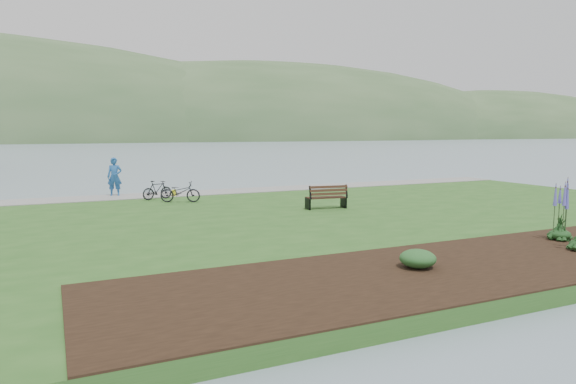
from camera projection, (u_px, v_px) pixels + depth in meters
name	position (u px, v px, depth m)	size (l,w,h in m)	color
ground	(295.00, 218.00, 21.23)	(600.00, 600.00, 0.00)	gray
lawn	(318.00, 221.00, 19.41)	(34.00, 20.00, 0.40)	#28531D
shoreline_path	(239.00, 191.00, 27.40)	(34.00, 2.20, 0.03)	gray
garden_bed	(556.00, 252.00, 13.60)	(24.00, 4.40, 0.04)	black
far_hillside	(140.00, 141.00, 182.81)	(580.00, 80.00, 38.00)	#395932
park_bench	(327.00, 197.00, 21.13)	(1.72, 0.87, 1.02)	black
person	(114.00, 173.00, 25.21)	(0.81, 0.56, 2.23)	#205494
bicycle_a	(180.00, 192.00, 23.07)	(1.80, 0.63, 0.94)	black
bicycle_b	(157.00, 190.00, 24.04)	(1.48, 0.43, 0.89)	black
pannier	(174.00, 193.00, 25.23)	(0.19, 0.29, 0.32)	#CCD118
echium_1	(561.00, 212.00, 14.90)	(0.62, 0.62, 1.92)	#133615
shrub_0	(418.00, 259.00, 11.92)	(0.85, 0.85, 0.42)	#1E4C21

